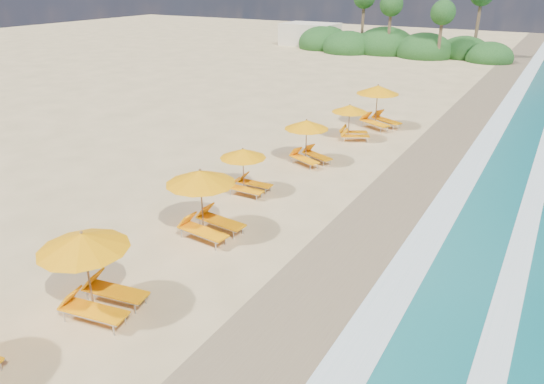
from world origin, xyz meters
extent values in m
plane|color=#DABA80|center=(0.00, 0.00, 0.00)|extent=(160.00, 160.00, 0.00)
cube|color=#8A7452|center=(4.00, 0.00, 0.01)|extent=(4.00, 160.00, 0.01)
cube|color=white|center=(5.50, 0.00, 0.03)|extent=(1.20, 160.00, 0.01)
cube|color=white|center=(8.50, 0.00, 0.02)|extent=(0.80, 160.00, 0.01)
cylinder|color=olive|center=(-1.55, -7.34, 1.19)|extent=(0.06, 0.06, 2.39)
cone|color=#FF9905|center=(-1.55, -7.34, 2.18)|extent=(2.83, 2.83, 0.48)
sphere|color=olive|center=(-1.55, -7.34, 2.45)|extent=(0.09, 0.09, 0.09)
cylinder|color=olive|center=(-1.67, -2.11, 1.20)|extent=(0.06, 0.06, 2.40)
cone|color=#FF9905|center=(-1.67, -2.11, 2.20)|extent=(2.67, 2.67, 0.48)
sphere|color=olive|center=(-1.67, -2.11, 2.47)|extent=(0.09, 0.09, 0.09)
cylinder|color=olive|center=(-2.47, 1.82, 0.96)|extent=(0.05, 0.05, 1.93)
cone|color=#FF9905|center=(-2.47, 1.82, 1.76)|extent=(2.03, 2.03, 0.39)
sphere|color=olive|center=(-2.47, 1.82, 1.98)|extent=(0.07, 0.07, 0.07)
cylinder|color=olive|center=(-1.86, 6.57, 1.07)|extent=(0.05, 0.05, 2.13)
cone|color=#FF9905|center=(-1.86, 6.57, 1.95)|extent=(2.86, 2.86, 0.43)
sphere|color=olive|center=(-1.86, 6.57, 2.19)|extent=(0.08, 0.08, 0.08)
cylinder|color=olive|center=(-1.46, 11.19, 0.99)|extent=(0.05, 0.05, 1.97)
cone|color=#FF9905|center=(-1.46, 11.19, 1.80)|extent=(2.74, 2.74, 0.40)
sphere|color=olive|center=(-1.46, 11.19, 2.02)|extent=(0.07, 0.07, 0.07)
cylinder|color=olive|center=(-1.04, 14.53, 1.26)|extent=(0.06, 0.06, 2.52)
cone|color=#FF9905|center=(-1.04, 14.53, 2.30)|extent=(3.47, 3.47, 0.51)
sphere|color=olive|center=(-1.04, 14.53, 2.59)|extent=(0.09, 0.09, 0.09)
ellipsoid|color=#163D14|center=(-6.00, 45.00, 0.62)|extent=(6.40, 6.40, 4.16)
ellipsoid|color=#163D14|center=(-11.00, 46.00, 0.70)|extent=(7.20, 7.20, 4.68)
ellipsoid|color=#163D14|center=(-15.00, 44.00, 0.58)|extent=(6.00, 6.00, 3.90)
ellipsoid|color=#163D14|center=(-2.00, 47.00, 0.55)|extent=(5.60, 5.60, 3.64)
ellipsoid|color=#163D14|center=(-19.00, 46.00, 0.64)|extent=(6.60, 6.60, 4.29)
ellipsoid|color=#163D14|center=(1.00, 45.00, 0.49)|extent=(5.00, 5.00, 3.25)
cylinder|color=brown|center=(-4.00, 43.00, 2.50)|extent=(0.36, 0.36, 5.00)
sphere|color=#163D14|center=(-4.00, 43.00, 5.00)|extent=(2.60, 2.60, 2.60)
cylinder|color=brown|center=(-10.00, 44.00, 2.80)|extent=(0.36, 0.36, 5.60)
sphere|color=#163D14|center=(-10.00, 44.00, 5.60)|extent=(2.60, 2.60, 2.60)
cylinder|color=brown|center=(-14.00, 46.00, 3.10)|extent=(0.36, 0.36, 6.20)
cylinder|color=brown|center=(-1.00, 47.00, 3.40)|extent=(0.36, 0.36, 6.80)
cube|color=beige|center=(-22.00, 48.00, 1.40)|extent=(7.00, 5.00, 2.80)
camera|label=1|loc=(8.70, -14.98, 8.67)|focal=33.32mm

